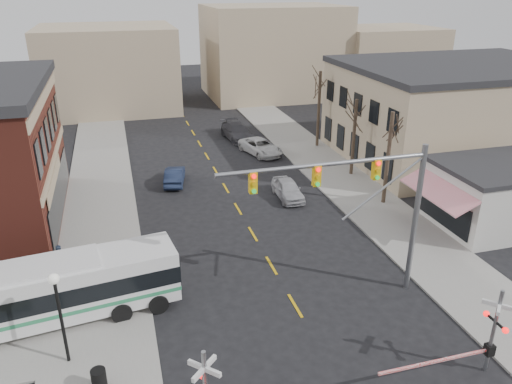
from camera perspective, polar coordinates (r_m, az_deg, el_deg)
ground at (r=24.44m, az=6.15°, el=-15.46°), size 160.00×160.00×0.00m
sidewalk_west at (r=40.54m, az=-17.33°, el=0.13°), size 5.00×60.00×0.12m
sidewalk_east at (r=43.96m, az=8.12°, el=2.78°), size 5.00×60.00×0.12m
tan_building at (r=49.06m, az=22.08°, el=8.60°), size 20.30×15.30×8.50m
awning_shop at (r=36.45m, az=25.99°, el=-0.25°), size 9.74×6.20×4.30m
tree_east_a at (r=36.59m, az=14.84°, el=3.71°), size 0.28×0.28×6.75m
tree_east_b at (r=41.78m, az=11.11°, el=6.14°), size 0.28×0.28×6.30m
tree_east_c at (r=48.74m, az=7.18°, el=9.37°), size 0.28×0.28×7.20m
transit_bus at (r=25.69m, az=-22.47°, el=-10.45°), size 12.13×4.13×3.06m
traffic_signal_mast at (r=24.34m, az=12.64°, el=-0.26°), size 10.33×0.30×8.00m
rr_crossing_east at (r=22.92m, az=24.64°, el=-14.58°), size 5.60×1.36×4.00m
street_lamp at (r=22.19m, az=-21.72°, el=-11.42°), size 0.44×0.44×4.33m
trash_bin at (r=22.00m, az=-17.50°, el=-19.78°), size 0.60×0.60×0.95m
car_a at (r=37.41m, az=3.66°, el=0.33°), size 1.76×4.19×1.41m
car_b at (r=40.54m, az=-9.29°, el=1.85°), size 2.21×4.27×1.34m
car_c at (r=46.96m, az=0.53°, el=5.19°), size 3.66×5.52×1.41m
car_d at (r=51.49m, az=-2.17°, el=6.91°), size 2.83×5.70×1.59m
pedestrian_near at (r=26.58m, az=-16.19°, el=-10.35°), size 0.44×0.63×1.63m
pedestrian_far at (r=30.00m, az=-21.41°, el=-7.05°), size 0.94×0.85×1.59m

